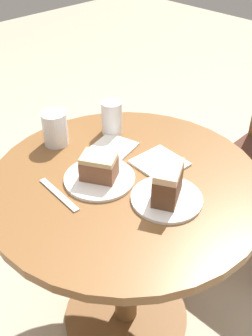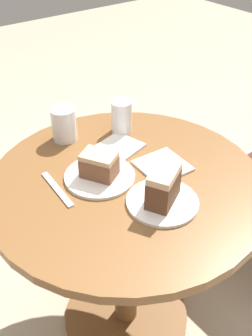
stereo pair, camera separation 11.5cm
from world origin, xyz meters
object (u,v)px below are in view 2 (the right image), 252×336
Objects in this scene: cake_slice_near at (99,165)px; cake_slice_far at (163,186)px; glass_lemonade at (122,119)px; plate_far at (162,202)px; plate_near at (100,176)px; glass_water at (64,126)px.

cake_slice_far reaches higher than cake_slice_near.
plate_far is at bearing -20.08° from glass_lemonade.
cake_slice_far is at bearing -20.08° from glass_lemonade.
plate_near is 0.21m from plate_far.
plate_near is 0.26m from glass_water.
glass_lemonade is (-0.38, 0.14, 0.05)m from plate_far.
plate_far is 0.40m from glass_lemonade.
glass_water reaches higher than plate_near.
cake_slice_near is 0.21m from cake_slice_far.
cake_slice_far is at bearing 5.95° from glass_water.
glass_water reaches higher than plate_far.
plate_far is 1.75× the size of glass_water.
cake_slice_near is at bearing -50.27° from glass_lemonade.
glass_water is (-0.45, -0.05, -0.01)m from cake_slice_far.
glass_water is at bearing -112.64° from glass_lemonade.
cake_slice_far is at bearing 20.41° from plate_near.
plate_near is at bearing -159.59° from plate_far.
glass_water is at bearing -174.05° from cake_slice_far.
cake_slice_far is 1.11× the size of glass_lemonade.
plate_near and plate_far have the same top height.
cake_slice_near is 0.25m from glass_water.
cake_slice_near is 1.06× the size of glass_lemonade.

